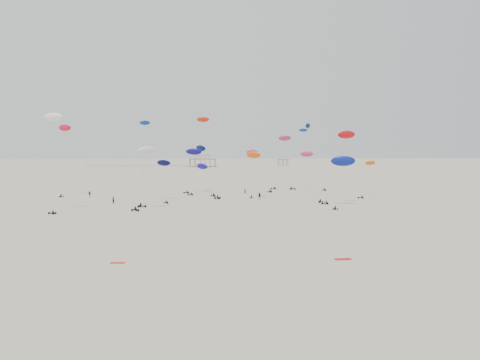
{
  "coord_description": "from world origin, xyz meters",
  "views": [
    {
      "loc": [
        -8.64,
        -24.96,
        14.67
      ],
      "look_at": [
        0.0,
        88.0,
        7.0
      ],
      "focal_mm": 35.0,
      "sensor_mm": 36.0,
      "label": 1
    }
  ],
  "objects": [
    {
      "name": "rig_4",
      "position": [
        -19.99,
        108.33,
        9.03
      ],
      "size": [
        4.88,
        12.81,
        13.53
      ],
      "rotation": [
        0.0,
        0.0,
        3.66
      ],
      "color": "black",
      "rests_on": "ground"
    },
    {
      "name": "rig_12",
      "position": [
        -43.56,
        86.91,
        18.75
      ],
      "size": [
        5.04,
        8.52,
        23.13
      ],
      "rotation": [
        0.0,
        0.0,
        1.35
      ],
      "color": "black",
      "rests_on": "ground"
    },
    {
      "name": "rig_2",
      "position": [
        40.74,
        113.18,
        7.17
      ],
      "size": [
        7.84,
        8.63,
        12.28
      ],
      "rotation": [
        0.0,
        0.0,
        1.25
      ],
      "color": "black",
      "rests_on": "ground"
    },
    {
      "name": "pavilion_small",
      "position": [
        60.0,
        380.0,
        3.49
      ],
      "size": [
        9.0,
        7.0,
        8.0
      ],
      "color": "brown",
      "rests_on": "ground"
    },
    {
      "name": "spectator_3",
      "position": [
        4.45,
        125.03,
        0.0
      ],
      "size": [
        0.83,
        0.72,
        1.9
      ],
      "primitive_type": "imported",
      "rotation": [
        0.0,
        0.0,
        2.72
      ],
      "color": "black",
      "rests_on": "ground"
    },
    {
      "name": "rig_0",
      "position": [
        28.85,
        137.71,
        10.03
      ],
      "size": [
        8.39,
        8.17,
        14.3
      ],
      "rotation": [
        0.0,
        0.0,
        3.28
      ],
      "color": "black",
      "rests_on": "ground"
    },
    {
      "name": "rig_14",
      "position": [
        -23.0,
        88.82,
        11.11
      ],
      "size": [
        5.94,
        7.7,
        15.29
      ],
      "rotation": [
        0.0,
        0.0,
        3.96
      ],
      "color": "black",
      "rests_on": "ground"
    },
    {
      "name": "spectator_0",
      "position": [
        -32.79,
        100.56,
        0.0
      ],
      "size": [
        0.99,
        0.94,
        2.26
      ],
      "primitive_type": "imported",
      "rotation": [
        0.0,
        0.0,
        2.5
      ],
      "color": "black",
      "rests_on": "ground"
    },
    {
      "name": "spectator_2",
      "position": [
        -43.29,
        118.69,
        0.0
      ],
      "size": [
        1.33,
        0.84,
        2.12
      ],
      "primitive_type": "imported",
      "rotation": [
        0.0,
        0.0,
        6.42
      ],
      "color": "black",
      "rests_on": "ground"
    },
    {
      "name": "rig_10",
      "position": [
        -10.48,
        134.22,
        12.78
      ],
      "size": [
        8.07,
        10.87,
        16.65
      ],
      "rotation": [
        0.0,
        0.0,
        1.33
      ],
      "color": "black",
      "rests_on": "ground"
    },
    {
      "name": "rig_3",
      "position": [
        22.46,
        108.2,
        13.77
      ],
      "size": [
        2.73,
        17.67,
        24.96
      ],
      "rotation": [
        0.0,
        0.0,
        2.64
      ],
      "color": "black",
      "rests_on": "ground"
    },
    {
      "name": "rig_1",
      "position": [
        -7.33,
        116.92,
        14.81
      ],
      "size": [
        7.52,
        13.31,
        25.29
      ],
      "rotation": [
        0.0,
        0.0,
        5.64
      ],
      "color": "black",
      "rests_on": "ground"
    },
    {
      "name": "grounded_kite_b",
      "position": [
        -19.79,
        35.03,
        0.0
      ],
      "size": [
        1.8,
        0.7,
        0.07
      ],
      "primitive_type": "cube",
      "rotation": [
        0.0,
        0.0,
        0.0
      ],
      "color": "red",
      "rests_on": "ground"
    },
    {
      "name": "rig_13",
      "position": [
        -12.23,
        131.47,
        12.2
      ],
      "size": [
        5.95,
        13.71,
        16.53
      ],
      "rotation": [
        0.0,
        0.0,
        1.61
      ],
      "color": "black",
      "rests_on": "ground"
    },
    {
      "name": "grounded_kite_a",
      "position": [
        9.58,
        34.78,
        0.0
      ],
      "size": [
        2.26,
        1.06,
        0.08
      ],
      "primitive_type": "cube",
      "rotation": [
        0.0,
        0.0,
        0.07
      ],
      "color": "red",
      "rests_on": "ground"
    },
    {
      "name": "ground_plane",
      "position": [
        0.0,
        200.0,
        0.0
      ],
      "size": [
        900.0,
        900.0,
        0.0
      ],
      "primitive_type": "plane",
      "color": "beige"
    },
    {
      "name": "rig_17",
      "position": [
        27.94,
        95.85,
        15.8
      ],
      "size": [
        9.49,
        3.51,
        19.59
      ],
      "rotation": [
        0.0,
        0.0,
        1.36
      ],
      "color": "black",
      "rests_on": "ground"
    },
    {
      "name": "rig_8",
      "position": [
        -52.11,
        124.72,
        17.96
      ],
      "size": [
        5.08,
        9.94,
        22.34
      ],
      "rotation": [
        0.0,
        0.0,
        0.48
      ],
      "color": "black",
      "rests_on": "ground"
    },
    {
      "name": "pavilion_main",
      "position": [
        -10.0,
        350.0,
        4.22
      ],
      "size": [
        21.0,
        13.0,
        9.8
      ],
      "color": "brown",
      "rests_on": "ground"
    },
    {
      "name": "rig_15",
      "position": [
        26.56,
        91.95,
        10.58
      ],
      "size": [
        8.31,
        11.04,
        14.24
      ],
      "rotation": [
        0.0,
        0.0,
        -0.12
      ],
      "color": "black",
      "rests_on": "ground"
    },
    {
      "name": "rig_6",
      "position": [
        -8.75,
        127.53,
        7.31
      ],
      "size": [
        7.11,
        16.52,
        14.99
      ],
      "rotation": [
        0.0,
        0.0,
        3.51
      ],
      "color": "black",
      "rests_on": "ground"
    },
    {
      "name": "rig_11",
      "position": [
        -24.39,
        96.54,
        8.96
      ],
      "size": [
        2.98,
        12.02,
        22.71
      ],
      "rotation": [
        0.0,
        0.0,
        4.48
      ],
      "color": "black",
      "rests_on": "ground"
    },
    {
      "name": "rig_5",
      "position": [
        17.03,
        130.04,
        13.63
      ],
      "size": [
        8.72,
        4.4,
        19.27
      ],
      "rotation": [
        0.0,
        0.0,
        5.75
      ],
      "color": "black",
      "rests_on": "ground"
    },
    {
      "name": "spectator_1",
      "position": [
        7.31,
        108.88,
        0.0
      ],
      "size": [
        1.21,
        0.86,
        2.25
      ],
      "primitive_type": "imported",
      "rotation": [
        0.0,
        0.0,
        6.06
      ],
      "color": "black",
      "rests_on": "ground"
    },
    {
      "name": "rig_9",
      "position": [
        10.99,
        153.39,
        10.94
      ],
      "size": [
        10.09,
        17.56,
        19.93
      ],
      "rotation": [
        0.0,
        0.0,
        1.25
      ],
      "color": "black",
      "rests_on": "ground"
    },
    {
      "name": "pier_fence",
      "position": [
        -62.0,
        350.0,
        0.77
      ],
      "size": [
        80.2,
        0.2,
        1.5
      ],
      "color": "black",
      "rests_on": "ground"
    },
    {
      "name": "rig_7",
      "position": [
        25.52,
        144.16,
        10.67
      ],
      "size": [
        8.74,
        11.77,
        23.29
      ],
      "rotation": [
        0.0,
        0.0,
        4.55
      ],
      "color": "black",
      "rests_on": "ground"
    },
    {
      "name": "rig_16",
      "position": [
        5.81,
        112.65,
        11.21
      ],
      "size": [
        5.11,
        4.8,
        14.02
      ],
      "rotation": [
        0.0,
        0.0,
        6.14
      ],
      "color": "black",
      "rests_on": "ground"
    }
  ]
}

